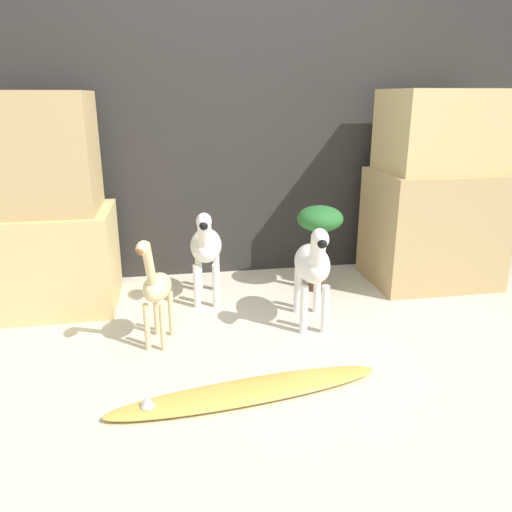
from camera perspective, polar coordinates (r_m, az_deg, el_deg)
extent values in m
plane|color=beige|center=(2.68, 2.56, -11.20)|extent=(14.00, 14.00, 0.00)
cube|color=#2D2B28|center=(3.71, -1.94, 14.77)|extent=(6.40, 0.08, 2.20)
cube|color=#D1B775|center=(3.42, -22.89, -0.35)|extent=(0.85, 0.64, 0.62)
cube|color=tan|center=(3.29, -24.30, 10.68)|extent=(0.72, 0.55, 0.70)
cube|color=tan|center=(3.78, 19.44, 3.08)|extent=(0.85, 0.64, 0.80)
cube|color=#D1B775|center=(3.68, 20.54, 13.23)|extent=(0.76, 0.58, 0.54)
cylinder|color=white|center=(2.87, 7.88, -6.05)|extent=(0.05, 0.05, 0.29)
cylinder|color=white|center=(2.85, 5.48, -6.12)|extent=(0.05, 0.05, 0.29)
cylinder|color=white|center=(3.14, 6.98, -3.91)|extent=(0.05, 0.05, 0.29)
cylinder|color=white|center=(3.12, 4.78, -3.96)|extent=(0.05, 0.05, 0.29)
ellipsoid|color=white|center=(2.91, 6.42, -0.82)|extent=(0.26, 0.44, 0.20)
cylinder|color=white|center=(2.71, 7.06, 0.61)|extent=(0.10, 0.15, 0.21)
ellipsoid|color=white|center=(2.63, 7.33, 2.01)|extent=(0.11, 0.18, 0.10)
sphere|color=black|center=(2.56, 7.58, 1.39)|extent=(0.05, 0.05, 0.05)
cube|color=black|center=(2.71, 7.06, 0.80)|extent=(0.03, 0.08, 0.17)
cylinder|color=white|center=(3.20, -4.59, -3.41)|extent=(0.05, 0.05, 0.29)
cylinder|color=white|center=(3.20, -6.76, -3.45)|extent=(0.05, 0.05, 0.29)
cylinder|color=white|center=(3.47, -4.56, -1.67)|extent=(0.05, 0.05, 0.29)
cylinder|color=white|center=(3.47, -6.55, -1.71)|extent=(0.05, 0.05, 0.29)
ellipsoid|color=white|center=(3.26, -5.73, 1.25)|extent=(0.24, 0.43, 0.20)
cylinder|color=white|center=(3.06, -5.89, 2.65)|extent=(0.10, 0.15, 0.21)
ellipsoid|color=white|center=(2.98, -5.98, 3.95)|extent=(0.11, 0.18, 0.10)
sphere|color=black|center=(2.91, -6.01, 3.45)|extent=(0.05, 0.05, 0.05)
cube|color=black|center=(3.05, -5.90, 2.82)|extent=(0.03, 0.08, 0.17)
cylinder|color=beige|center=(2.70, -10.62, -8.04)|extent=(0.03, 0.03, 0.26)
cylinder|color=beige|center=(2.73, -12.36, -7.93)|extent=(0.03, 0.03, 0.26)
cylinder|color=beige|center=(2.86, -9.68, -6.49)|extent=(0.03, 0.03, 0.26)
cylinder|color=beige|center=(2.88, -11.33, -6.39)|extent=(0.03, 0.03, 0.26)
ellipsoid|color=beige|center=(2.72, -11.23, -3.51)|extent=(0.20, 0.29, 0.14)
cylinder|color=beige|center=(2.57, -12.09, -1.11)|extent=(0.08, 0.14, 0.27)
ellipsoid|color=beige|center=(2.45, -12.81, 0.92)|extent=(0.09, 0.13, 0.07)
sphere|color=brown|center=(2.41, -13.14, 0.46)|extent=(0.03, 0.03, 0.03)
cylinder|color=#513323|center=(3.52, 7.03, -3.05)|extent=(0.13, 0.13, 0.10)
cylinder|color=brown|center=(3.45, 7.17, 0.26)|extent=(0.05, 0.05, 0.33)
ellipsoid|color=#286B2D|center=(3.38, 7.33, 4.27)|extent=(0.31, 0.31, 0.17)
ellipsoid|color=gold|center=(2.34, -0.90, -15.20)|extent=(1.30, 0.39, 0.04)
cone|color=white|center=(2.25, -12.32, -15.89)|extent=(0.07, 0.07, 0.05)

